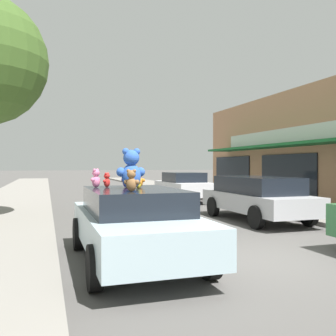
# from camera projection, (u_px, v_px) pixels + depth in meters

# --- Properties ---
(ground_plane) EXTENTS (260.00, 260.00, 0.00)m
(ground_plane) POSITION_uv_depth(u_px,v_px,m) (261.00, 259.00, 7.40)
(ground_plane) COLOR #514F4C
(plush_art_car) EXTENTS (2.06, 4.63, 1.41)m
(plush_art_car) POSITION_uv_depth(u_px,v_px,m) (134.00, 222.00, 7.15)
(plush_art_car) COLOR #ADC6D1
(plush_art_car) RESTS_ON ground_plane
(teddy_bear_giant) EXTENTS (0.57, 0.36, 0.77)m
(teddy_bear_giant) POSITION_uv_depth(u_px,v_px,m) (131.00, 169.00, 7.04)
(teddy_bear_giant) COLOR blue
(teddy_bear_giant) RESTS_ON plush_art_car
(teddy_bear_orange) EXTENTS (0.24, 0.22, 0.33)m
(teddy_bear_orange) POSITION_uv_depth(u_px,v_px,m) (139.00, 179.00, 7.69)
(teddy_bear_orange) COLOR orange
(teddy_bear_orange) RESTS_ON plush_art_car
(teddy_bear_pink) EXTENTS (0.25, 0.27, 0.38)m
(teddy_bear_pink) POSITION_uv_depth(u_px,v_px,m) (96.00, 178.00, 7.58)
(teddy_bear_pink) COLOR pink
(teddy_bear_pink) RESTS_ON plush_art_car
(teddy_bear_red) EXTENTS (0.20, 0.21, 0.30)m
(teddy_bear_red) POSITION_uv_depth(u_px,v_px,m) (107.00, 180.00, 7.66)
(teddy_bear_red) COLOR red
(teddy_bear_red) RESTS_ON plush_art_car
(teddy_bear_yellow) EXTENTS (0.14, 0.17, 0.23)m
(teddy_bear_yellow) POSITION_uv_depth(u_px,v_px,m) (138.00, 183.00, 7.22)
(teddy_bear_yellow) COLOR yellow
(teddy_bear_yellow) RESTS_ON plush_art_car
(teddy_bear_purple) EXTENTS (0.26, 0.26, 0.38)m
(teddy_bear_purple) POSITION_uv_depth(u_px,v_px,m) (126.00, 178.00, 7.57)
(teddy_bear_purple) COLOR purple
(teddy_bear_purple) RESTS_ON plush_art_car
(teddy_bear_brown) EXTENTS (0.28, 0.23, 0.39)m
(teddy_bear_brown) POSITION_uv_depth(u_px,v_px,m) (131.00, 181.00, 6.41)
(teddy_bear_brown) COLOR olive
(teddy_bear_brown) RESTS_ON plush_art_car
(parked_car_far_center) EXTENTS (2.02, 4.75, 1.47)m
(parked_car_far_center) POSITION_uv_depth(u_px,v_px,m) (257.00, 196.00, 12.50)
(parked_car_far_center) COLOR #B7B7BC
(parked_car_far_center) RESTS_ON ground_plane
(parked_car_far_right) EXTENTS (2.04, 4.32, 1.48)m
(parked_car_far_right) POSITION_uv_depth(u_px,v_px,m) (184.00, 186.00, 19.14)
(parked_car_far_right) COLOR silver
(parked_car_far_right) RESTS_ON ground_plane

